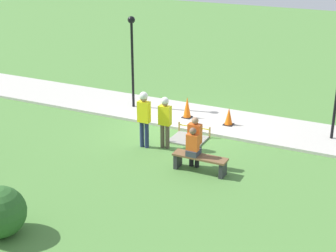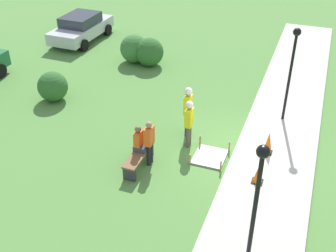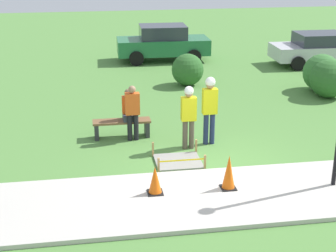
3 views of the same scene
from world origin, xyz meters
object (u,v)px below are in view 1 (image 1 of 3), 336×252
at_px(park_bench, 200,161).
at_px(person_seated_on_bench, 193,144).
at_px(worker_supervisor, 165,118).
at_px(traffic_cone_far_patch, 187,107).
at_px(worker_assistant, 144,114).
at_px(lamppost_near, 132,48).
at_px(traffic_cone_near_patch, 229,117).
at_px(bystander_in_orange_shirt, 195,139).

relative_size(park_bench, person_seated_on_bench, 1.85).
height_order(park_bench, worker_supervisor, worker_supervisor).
xyz_separation_m(traffic_cone_far_patch, park_bench, (-2.11, 3.79, -0.14)).
bearing_deg(park_bench, worker_assistant, -20.53).
height_order(person_seated_on_bench, lamppost_near, lamppost_near).
relative_size(traffic_cone_near_patch, person_seated_on_bench, 0.72).
bearing_deg(worker_assistant, traffic_cone_far_patch, -94.79).
xyz_separation_m(traffic_cone_near_patch, worker_assistant, (1.90, 2.88, 0.75)).
relative_size(traffic_cone_near_patch, traffic_cone_far_patch, 0.80).
distance_m(traffic_cone_near_patch, park_bench, 3.79).
xyz_separation_m(park_bench, worker_supervisor, (1.72, -1.13, 0.69)).
bearing_deg(traffic_cone_far_patch, park_bench, 119.02).
bearing_deg(bystander_in_orange_shirt, worker_assistant, -16.69).
distance_m(bystander_in_orange_shirt, lamppost_near, 5.86).
xyz_separation_m(person_seated_on_bench, worker_supervisor, (1.50, -1.18, 0.18)).
distance_m(person_seated_on_bench, lamppost_near, 6.13).
distance_m(park_bench, worker_supervisor, 2.17).
bearing_deg(traffic_cone_near_patch, bystander_in_orange_shirt, 92.48).
xyz_separation_m(person_seated_on_bench, bystander_in_orange_shirt, (0.08, -0.31, 0.03)).
height_order(person_seated_on_bench, worker_supervisor, worker_supervisor).
relative_size(traffic_cone_near_patch, worker_assistant, 0.33).
xyz_separation_m(park_bench, worker_assistant, (2.35, -0.88, 0.81)).
bearing_deg(lamppost_near, park_bench, 138.58).
xyz_separation_m(traffic_cone_far_patch, person_seated_on_bench, (-1.89, 3.84, 0.37)).
distance_m(traffic_cone_far_patch, person_seated_on_bench, 4.30).
height_order(worker_assistant, bystander_in_orange_shirt, worker_assistant).
relative_size(park_bench, lamppost_near, 0.46).
height_order(traffic_cone_far_patch, lamppost_near, lamppost_near).
height_order(traffic_cone_far_patch, bystander_in_orange_shirt, bystander_in_orange_shirt).
height_order(person_seated_on_bench, worker_assistant, worker_assistant).
relative_size(person_seated_on_bench, worker_supervisor, 0.51).
bearing_deg(traffic_cone_far_patch, lamppost_near, -4.75).
relative_size(worker_assistant, bystander_in_orange_shirt, 1.20).
bearing_deg(traffic_cone_near_patch, park_bench, 96.79).
relative_size(worker_supervisor, worker_assistant, 0.92).
bearing_deg(bystander_in_orange_shirt, person_seated_on_bench, 104.96).
bearing_deg(bystander_in_orange_shirt, worker_supervisor, -31.33).
xyz_separation_m(worker_assistant, lamppost_near, (2.18, -3.12, 1.30)).
xyz_separation_m(park_bench, person_seated_on_bench, (0.21, 0.05, 0.51)).
bearing_deg(park_bench, traffic_cone_near_patch, -83.21).
bearing_deg(worker_supervisor, person_seated_on_bench, 141.91).
distance_m(traffic_cone_far_patch, park_bench, 4.34).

